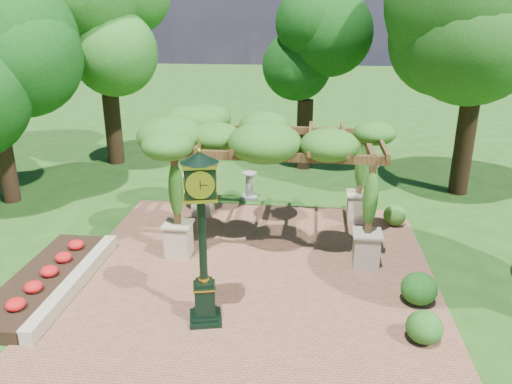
# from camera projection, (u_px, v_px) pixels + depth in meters

# --- Properties ---
(ground) EXTENTS (120.00, 120.00, 0.00)m
(ground) POSITION_uv_depth(u_px,v_px,m) (245.00, 309.00, 12.36)
(ground) COLOR #1E4714
(ground) RESTS_ON ground
(brick_plaza) EXTENTS (10.00, 12.00, 0.04)m
(brick_plaza) POSITION_uv_depth(u_px,v_px,m) (250.00, 288.00, 13.29)
(brick_plaza) COLOR brown
(brick_plaza) RESTS_ON ground
(border_wall) EXTENTS (0.35, 5.00, 0.40)m
(border_wall) POSITION_uv_depth(u_px,v_px,m) (76.00, 282.00, 13.23)
(border_wall) COLOR #C6B793
(border_wall) RESTS_ON ground
(flower_bed) EXTENTS (1.50, 5.00, 0.36)m
(flower_bed) POSITION_uv_depth(u_px,v_px,m) (44.00, 281.00, 13.32)
(flower_bed) COLOR red
(flower_bed) RESTS_ON ground
(pedestal_clock) EXTENTS (1.00, 1.00, 4.23)m
(pedestal_clock) POSITION_uv_depth(u_px,v_px,m) (202.00, 224.00, 11.02)
(pedestal_clock) COLOR black
(pedestal_clock) RESTS_ON brick_plaza
(pergola) EXTENTS (6.43, 4.09, 4.02)m
(pergola) POSITION_uv_depth(u_px,v_px,m) (276.00, 139.00, 15.17)
(pergola) COLOR #BAAA8A
(pergola) RESTS_ON brick_plaza
(sundial) EXTENTS (0.59, 0.59, 1.07)m
(sundial) POSITION_uv_depth(u_px,v_px,m) (249.00, 187.00, 19.56)
(sundial) COLOR gray
(sundial) RESTS_ON ground
(shrub_front) EXTENTS (0.83, 0.83, 0.73)m
(shrub_front) POSITION_uv_depth(u_px,v_px,m) (424.00, 327.00, 10.99)
(shrub_front) COLOR #215919
(shrub_front) RESTS_ON brick_plaza
(shrub_mid) EXTENTS (1.13, 1.13, 0.81)m
(shrub_mid) POSITION_uv_depth(u_px,v_px,m) (419.00, 289.00, 12.44)
(shrub_mid) COLOR #1D5818
(shrub_mid) RESTS_ON brick_plaza
(shrub_back) EXTENTS (0.80, 0.80, 0.69)m
(shrub_back) POSITION_uv_depth(u_px,v_px,m) (395.00, 215.00, 17.05)
(shrub_back) COLOR #30611C
(shrub_back) RESTS_ON brick_plaza
(tree_west_far) EXTENTS (4.37, 4.37, 9.42)m
(tree_west_far) POSITION_uv_depth(u_px,v_px,m) (103.00, 24.00, 22.20)
(tree_west_far) COLOR #312013
(tree_west_far) RESTS_ON ground
(tree_north) EXTENTS (3.84, 3.84, 8.26)m
(tree_north) POSITION_uv_depth(u_px,v_px,m) (307.00, 44.00, 21.70)
(tree_north) COLOR black
(tree_north) RESTS_ON ground
(tree_east_far) EXTENTS (5.39, 5.39, 10.25)m
(tree_east_far) POSITION_uv_depth(u_px,v_px,m) (484.00, 9.00, 17.94)
(tree_east_far) COLOR black
(tree_east_far) RESTS_ON ground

